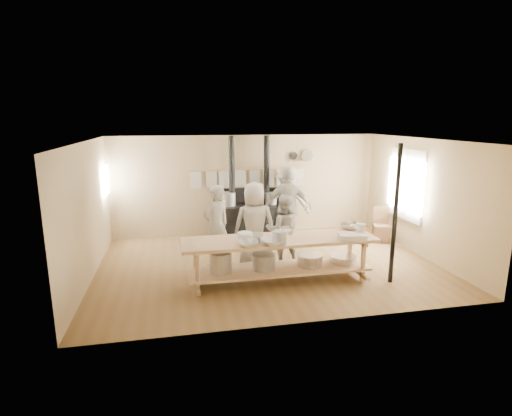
# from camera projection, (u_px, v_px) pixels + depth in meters

# --- Properties ---
(ground) EXTENTS (7.00, 7.00, 0.00)m
(ground) POSITION_uv_depth(u_px,v_px,m) (268.00, 264.00, 8.44)
(ground) COLOR brown
(ground) RESTS_ON ground
(room_shell) EXTENTS (7.00, 7.00, 7.00)m
(room_shell) POSITION_uv_depth(u_px,v_px,m) (269.00, 189.00, 8.08)
(room_shell) COLOR tan
(room_shell) RESTS_ON ground
(window_right) EXTENTS (0.09, 1.50, 1.65)m
(window_right) POSITION_uv_depth(u_px,v_px,m) (407.00, 185.00, 9.35)
(window_right) COLOR beige
(window_right) RESTS_ON ground
(left_opening) EXTENTS (0.00, 0.90, 0.90)m
(left_opening) POSITION_uv_depth(u_px,v_px,m) (106.00, 180.00, 9.33)
(left_opening) COLOR white
(left_opening) RESTS_ON ground
(stove) EXTENTS (1.90, 0.75, 2.60)m
(stove) POSITION_uv_depth(u_px,v_px,m) (250.00, 217.00, 10.35)
(stove) COLOR black
(stove) RESTS_ON ground
(towel_rail) EXTENTS (3.00, 0.04, 0.47)m
(towel_rail) POSITION_uv_depth(u_px,v_px,m) (248.00, 176.00, 10.39)
(towel_rail) COLOR tan
(towel_rail) RESTS_ON ground
(back_wall_shelf) EXTENTS (0.63, 0.14, 0.32)m
(back_wall_shelf) POSITION_uv_depth(u_px,v_px,m) (301.00, 157.00, 10.61)
(back_wall_shelf) COLOR tan
(back_wall_shelf) RESTS_ON ground
(prep_table) EXTENTS (3.60, 0.90, 0.85)m
(prep_table) POSITION_uv_depth(u_px,v_px,m) (279.00, 255.00, 7.46)
(prep_table) COLOR tan
(prep_table) RESTS_ON ground
(support_post) EXTENTS (0.08, 0.08, 2.60)m
(support_post) POSITION_uv_depth(u_px,v_px,m) (395.00, 215.00, 7.26)
(support_post) COLOR black
(support_post) RESTS_ON ground
(cook_far_left) EXTENTS (0.74, 0.67, 1.71)m
(cook_far_left) POSITION_uv_depth(u_px,v_px,m) (216.00, 226.00, 8.25)
(cook_far_left) COLOR #B7B0A2
(cook_far_left) RESTS_ON ground
(cook_left) EXTENTS (0.82, 0.69, 1.50)m
(cook_left) POSITION_uv_depth(u_px,v_px,m) (283.00, 230.00, 8.32)
(cook_left) COLOR #B7B0A2
(cook_left) RESTS_ON ground
(cook_center) EXTENTS (0.88, 0.59, 1.77)m
(cook_center) POSITION_uv_depth(u_px,v_px,m) (255.00, 225.00, 8.20)
(cook_center) COLOR #B7B0A2
(cook_center) RESTS_ON ground
(cook_right) EXTENTS (1.17, 0.65, 1.90)m
(cook_right) POSITION_uv_depth(u_px,v_px,m) (288.00, 208.00, 9.47)
(cook_right) COLOR #B7B0A2
(cook_right) RESTS_ON ground
(cook_by_window) EXTENTS (1.19, 0.71, 1.81)m
(cook_by_window) POSITION_uv_depth(u_px,v_px,m) (288.00, 202.00, 10.29)
(cook_by_window) COLOR #B7B0A2
(cook_by_window) RESTS_ON ground
(chair) EXTENTS (0.50, 0.50, 0.84)m
(chair) POSITION_uv_depth(u_px,v_px,m) (381.00, 231.00, 10.00)
(chair) COLOR #4F311F
(chair) RESTS_ON ground
(bowl_white_a) EXTENTS (0.35, 0.35, 0.08)m
(bowl_white_a) POSITION_uv_depth(u_px,v_px,m) (248.00, 244.00, 6.94)
(bowl_white_a) COLOR white
(bowl_white_a) RESTS_ON prep_table
(bowl_steel_a) EXTENTS (0.41, 0.41, 0.09)m
(bowl_steel_a) POSITION_uv_depth(u_px,v_px,m) (287.00, 230.00, 7.74)
(bowl_steel_a) COLOR silver
(bowl_steel_a) RESTS_ON prep_table
(bowl_white_b) EXTENTS (0.47, 0.47, 0.10)m
(bowl_white_b) POSITION_uv_depth(u_px,v_px,m) (273.00, 242.00, 7.02)
(bowl_white_b) COLOR white
(bowl_white_b) RESTS_ON prep_table
(bowl_steel_b) EXTENTS (0.53, 0.53, 0.12)m
(bowl_steel_b) POSITION_uv_depth(u_px,v_px,m) (350.00, 226.00, 7.99)
(bowl_steel_b) COLOR silver
(bowl_steel_b) RESTS_ON prep_table
(roasting_pan) EXTENTS (0.54, 0.42, 0.11)m
(roasting_pan) POSITION_uv_depth(u_px,v_px,m) (352.00, 237.00, 7.31)
(roasting_pan) COLOR #B2B2B7
(roasting_pan) RESTS_ON prep_table
(mixing_bowl_large) EXTENTS (0.53, 0.53, 0.13)m
(mixing_bowl_large) POSITION_uv_depth(u_px,v_px,m) (252.00, 238.00, 7.20)
(mixing_bowl_large) COLOR silver
(mixing_bowl_large) RESTS_ON prep_table
(bucket_galv) EXTENTS (0.31, 0.31, 0.24)m
(bucket_galv) POSITION_uv_depth(u_px,v_px,m) (280.00, 237.00, 7.03)
(bucket_galv) COLOR gray
(bucket_galv) RESTS_ON prep_table
(deep_bowl_enamel) EXTENTS (0.32, 0.32, 0.17)m
(deep_bowl_enamel) POSITION_uv_depth(u_px,v_px,m) (245.00, 237.00, 7.17)
(deep_bowl_enamel) COLOR white
(deep_bowl_enamel) RESTS_ON prep_table
(pitcher) EXTENTS (0.16, 0.16, 0.24)m
(pitcher) POSITION_uv_depth(u_px,v_px,m) (361.00, 230.00, 7.53)
(pitcher) COLOR white
(pitcher) RESTS_ON prep_table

